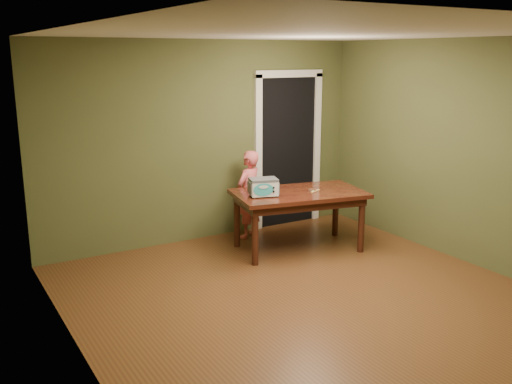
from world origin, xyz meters
The scene contains 8 objects.
floor centered at (0.00, 0.00, 0.00)m, with size 5.00×5.00×0.00m, color brown.
room_shell centered at (0.00, 0.00, 1.71)m, with size 4.52×5.02×2.61m.
doorway centered at (1.30, 2.78, 1.06)m, with size 1.10×0.66×2.25m.
dining_table centered at (0.78, 1.45, 0.65)m, with size 1.75×1.20×0.75m.
toy_oven centered at (0.29, 1.49, 0.87)m, with size 0.40×0.32×0.22m.
baking_pan centered at (0.95, 1.40, 0.76)m, with size 0.10×0.10×0.02m.
spatula centered at (0.97, 1.37, 0.75)m, with size 0.18×0.03×0.01m, color #E8BF65.
child centered at (0.49, 2.20, 0.59)m, with size 0.43×0.28×1.18m, color #DF5B60.
Camera 1 is at (-3.20, -4.19, 2.41)m, focal length 40.00 mm.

